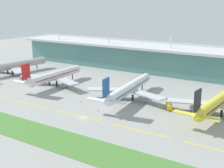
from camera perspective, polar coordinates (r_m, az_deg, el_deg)
The scene contains 15 objects.
ground_plane at distance 151.68m, azimuth -5.46°, elevation -6.25°, with size 600.00×600.00×0.00m, color gray.
terminal_building at distance 245.80m, azimuth 11.12°, elevation 4.29°, with size 288.00×34.00×29.59m.
airliner_nearest at distance 253.16m, azimuth -18.09°, elevation 3.20°, with size 48.44×70.60×18.90m.
airliner_near_middle at distance 211.24m, azimuth -10.65°, elevation 1.47°, with size 48.76×59.61×18.90m.
airliner_center at distance 177.63m, azimuth 3.07°, elevation -0.84°, with size 48.47×66.42×18.90m.
airliner_far_middle at distance 161.25m, azimuth 18.75°, elevation -3.28°, with size 48.63×60.55×18.90m.
taxiway_stripe_mid_west at distance 176.44m, azimuth -14.78°, elevation -3.62°, with size 28.00×0.70×0.04m, color yellow.
taxiway_stripe_centre at distance 154.24m, azimuth -6.09°, elevation -5.90°, with size 28.00×0.70×0.04m, color yellow.
taxiway_stripe_mid_east at distance 136.97m, azimuth 5.24°, elevation -8.63°, with size 28.00×0.70×0.04m, color yellow.
taxiway_stripe_east at distance 126.66m, azimuth 19.29°, elevation -11.51°, with size 28.00×0.70×0.04m, color yellow.
grass_verge at distance 134.39m, azimuth -12.14°, elevation -9.38°, with size 300.00×18.00×0.10m, color #477A33.
fuel_truck at distance 165.06m, azimuth 10.48°, elevation -3.83°, with size 5.79×7.55×4.95m.
safety_cone_left_wingtip at distance 175.30m, azimuth -5.71°, elevation -3.19°, with size 0.56×0.56×0.70m, color orange.
safety_cone_nose_front at distance 160.16m, azimuth -2.60°, elevation -4.90°, with size 0.56×0.56×0.70m, color orange.
safety_cone_right_wingtip at distance 163.73m, azimuth 0.52°, elevation -4.44°, with size 0.56×0.56×0.70m, color orange.
Camera 1 is at (87.96, -110.88, 54.54)m, focal length 49.57 mm.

